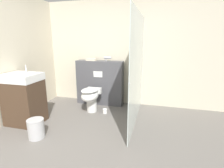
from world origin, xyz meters
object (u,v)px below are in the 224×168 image
(toilet, at_px, (91,97))
(sink_vanity, at_px, (24,99))
(waste_bin, at_px, (36,129))
(hair_drier, at_px, (108,58))

(toilet, xyz_separation_m, sink_vanity, (-1.03, -0.81, 0.14))
(sink_vanity, bearing_deg, toilet, 38.01)
(toilet, height_order, waste_bin, toilet)
(toilet, relative_size, waste_bin, 1.79)
(toilet, bearing_deg, hair_drier, 70.23)
(toilet, bearing_deg, sink_vanity, -141.99)
(hair_drier, bearing_deg, sink_vanity, -131.54)
(toilet, distance_m, waste_bin, 1.33)
(sink_vanity, relative_size, waste_bin, 3.45)
(toilet, xyz_separation_m, waste_bin, (-0.48, -1.23, -0.19))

